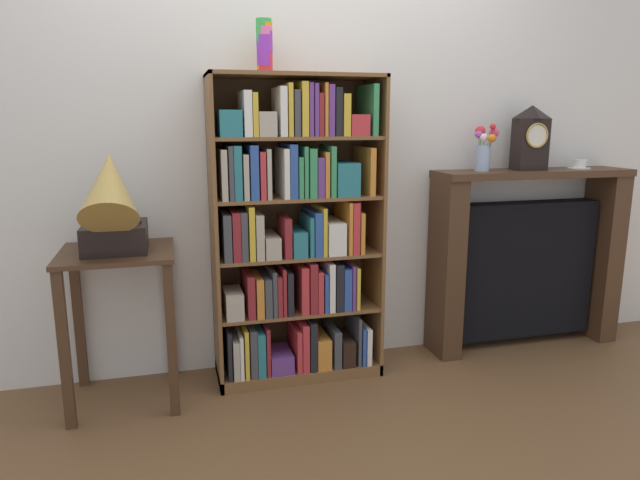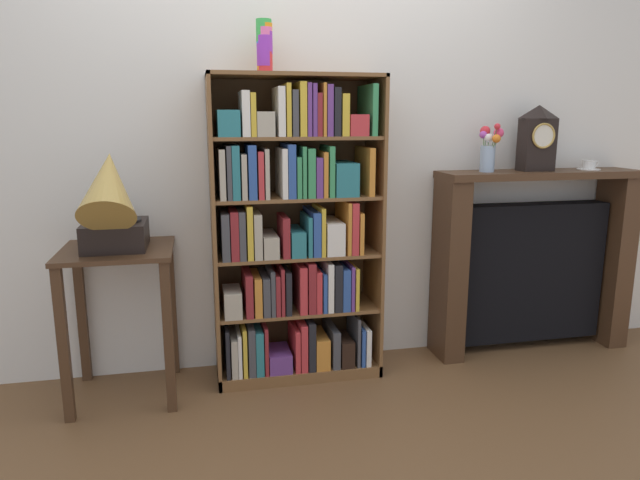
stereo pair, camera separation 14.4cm
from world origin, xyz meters
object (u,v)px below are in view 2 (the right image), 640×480
(gramophone, at_px, (111,202))
(flower_vase, at_px, (489,149))
(mantel_clock, at_px, (537,138))
(bookshelf, at_px, (295,239))
(side_table_left, at_px, (120,288))
(cup_stack, at_px, (265,47))
(fireplace_mantel, at_px, (531,263))
(teacup_with_saucer, at_px, (589,166))

(gramophone, height_order, flower_vase, flower_vase)
(flower_vase, bearing_deg, mantel_clock, -0.48)
(bookshelf, distance_m, side_table_left, 0.89)
(cup_stack, xyz_separation_m, mantel_clock, (1.52, -0.01, -0.45))
(gramophone, bearing_deg, bookshelf, 9.16)
(gramophone, bearing_deg, flower_vase, 5.34)
(bookshelf, relative_size, gramophone, 2.95)
(bookshelf, bearing_deg, side_table_left, -175.68)
(gramophone, distance_m, fireplace_mantel, 2.35)
(side_table_left, bearing_deg, flower_vase, 3.18)
(mantel_clock, bearing_deg, gramophone, -175.40)
(fireplace_mantel, xyz_separation_m, mantel_clock, (-0.04, -0.03, 0.73))
(side_table_left, bearing_deg, bookshelf, 4.32)
(cup_stack, bearing_deg, teacup_with_saucer, -0.27)
(cup_stack, xyz_separation_m, fireplace_mantel, (1.56, 0.02, -1.18))
(fireplace_mantel, bearing_deg, side_table_left, -176.67)
(gramophone, bearing_deg, side_table_left, 90.00)
(bookshelf, distance_m, mantel_clock, 1.47)
(side_table_left, height_order, flower_vase, flower_vase)
(teacup_with_saucer, bearing_deg, fireplace_mantel, 175.46)
(gramophone, xyz_separation_m, teacup_with_saucer, (2.60, 0.18, 0.11))
(fireplace_mantel, bearing_deg, mantel_clock, -146.22)
(side_table_left, distance_m, teacup_with_saucer, 2.66)
(teacup_with_saucer, bearing_deg, mantel_clock, -179.56)
(bookshelf, bearing_deg, fireplace_mantel, 2.73)
(bookshelf, xyz_separation_m, teacup_with_saucer, (1.73, 0.04, 0.34))
(bookshelf, bearing_deg, mantel_clock, 1.70)
(gramophone, relative_size, fireplace_mantel, 0.45)
(mantel_clock, height_order, flower_vase, mantel_clock)
(bookshelf, xyz_separation_m, fireplace_mantel, (1.43, 0.07, -0.22))
(cup_stack, xyz_separation_m, flower_vase, (1.23, -0.01, -0.50))
(mantel_clock, xyz_separation_m, teacup_with_saucer, (0.35, 0.00, -0.16))
(bookshelf, relative_size, side_table_left, 2.09)
(fireplace_mantel, height_order, teacup_with_saucer, teacup_with_saucer)
(cup_stack, relative_size, side_table_left, 0.34)
(cup_stack, distance_m, gramophone, 1.05)
(mantel_clock, distance_m, teacup_with_saucer, 0.38)
(cup_stack, height_order, teacup_with_saucer, cup_stack)
(cup_stack, relative_size, flower_vase, 0.97)
(bookshelf, height_order, side_table_left, bookshelf)
(bookshelf, height_order, flower_vase, bookshelf)
(cup_stack, relative_size, gramophone, 0.48)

